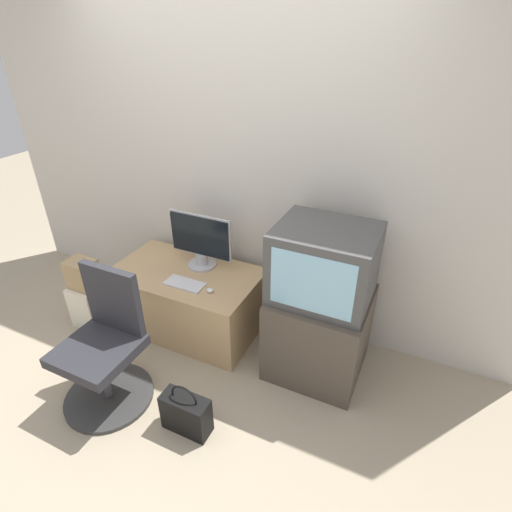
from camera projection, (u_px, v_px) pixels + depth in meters
The scene contains 13 objects.
ground_plane at pixel (139, 416), 2.53m from camera, with size 12.00×12.00×0.00m, color tan.
wall_back at pixel (232, 159), 2.91m from camera, with size 4.40×0.05×2.60m.
desk at pixel (188, 299), 3.19m from camera, with size 1.14×0.66×0.50m.
side_stand at pixel (318, 332), 2.76m from camera, with size 0.63×0.60×0.62m.
main_monitor at pixel (201, 241), 3.04m from camera, with size 0.53×0.22×0.43m.
keyboard at pixel (185, 284), 2.91m from camera, with size 0.30×0.14×0.01m.
mouse at pixel (210, 290), 2.83m from camera, with size 0.05×0.04×0.03m.
crt_tv at pixel (324, 264), 2.48m from camera, with size 0.61×0.52×0.48m.
office_chair at pixel (105, 351), 2.51m from camera, with size 0.57×0.57×0.91m.
cardboard_box_lower at pixel (91, 305), 3.24m from camera, with size 0.24×0.24×0.36m.
cardboard_box_upper at pixel (83, 274), 3.09m from camera, with size 0.22×0.17×0.23m.
handbag at pixel (186, 413), 2.39m from camera, with size 0.30×0.13×0.36m.
book at pixel (80, 339), 3.13m from camera, with size 0.17×0.13×0.02m.
Camera 1 is at (1.39, -1.20, 2.15)m, focal length 28.00 mm.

